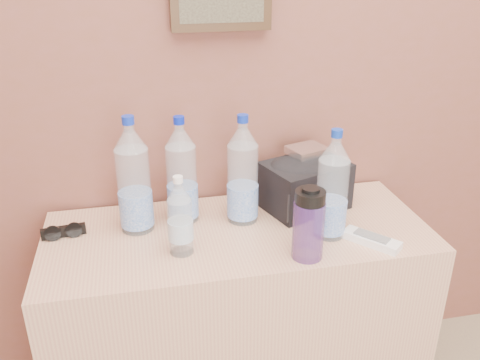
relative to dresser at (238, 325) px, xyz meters
name	(u,v)px	position (x,y,z in m)	size (l,w,h in m)	color
dresser	(238,325)	(0.00, 0.00, 0.00)	(1.16, 0.48, 0.72)	#A57F55
pet_large_a	(134,181)	(-0.29, 0.08, 0.52)	(0.10, 0.10, 0.36)	silver
pet_large_b	(182,176)	(-0.15, 0.11, 0.51)	(0.09, 0.09, 0.34)	white
pet_large_c	(243,175)	(0.03, 0.07, 0.51)	(0.09, 0.09, 0.34)	silver
pet_large_d	(332,190)	(0.26, -0.08, 0.51)	(0.09, 0.09, 0.33)	silver
pet_small	(180,220)	(-0.18, -0.08, 0.46)	(0.07, 0.07, 0.23)	silver
nalgene_bottle	(309,224)	(0.16, -0.18, 0.46)	(0.09, 0.09, 0.21)	#542E81
sunglasses	(64,231)	(-0.51, 0.07, 0.38)	(0.13, 0.05, 0.03)	black
ac_remote	(371,240)	(0.36, -0.15, 0.37)	(0.17, 0.05, 0.02)	white
toiletry_bag	(305,182)	(0.24, 0.11, 0.45)	(0.26, 0.18, 0.17)	black
foil_packet	(307,151)	(0.25, 0.14, 0.55)	(0.11, 0.10, 0.02)	silver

